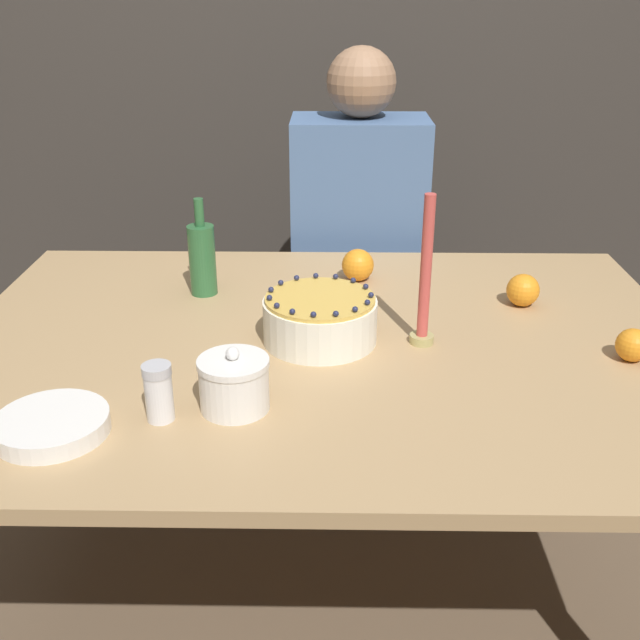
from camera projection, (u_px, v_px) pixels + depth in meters
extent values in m
plane|color=brown|center=(323.00, 598.00, 1.89)|extent=(12.00, 12.00, 0.00)
cube|color=#38332D|center=(329.00, 19.00, 2.63)|extent=(8.00, 0.05, 2.60)
cube|color=tan|center=(323.00, 347.00, 1.60)|extent=(1.58, 1.13, 0.03)
cylinder|color=tan|center=(79.00, 378.00, 2.22)|extent=(0.07, 0.07, 0.69)
cylinder|color=tan|center=(574.00, 382.00, 2.20)|extent=(0.07, 0.07, 0.69)
cylinder|color=white|center=(320.00, 320.00, 1.57)|extent=(0.24, 0.24, 0.09)
cylinder|color=gold|center=(320.00, 298.00, 1.55)|extent=(0.23, 0.23, 0.01)
sphere|color=#23284C|center=(371.00, 294.00, 1.55)|extent=(0.01, 0.01, 0.01)
sphere|color=#23284C|center=(366.00, 286.00, 1.59)|extent=(0.01, 0.01, 0.01)
sphere|color=#23284C|center=(353.00, 280.00, 1.62)|extent=(0.01, 0.01, 0.01)
sphere|color=#23284C|center=(336.00, 277.00, 1.64)|extent=(0.01, 0.01, 0.01)
sphere|color=#23284C|center=(316.00, 276.00, 1.65)|extent=(0.01, 0.01, 0.01)
sphere|color=#23284C|center=(297.00, 278.00, 1.63)|extent=(0.01, 0.01, 0.01)
sphere|color=#23284C|center=(281.00, 283.00, 1.61)|extent=(0.01, 0.01, 0.01)
sphere|color=#23284C|center=(271.00, 290.00, 1.57)|extent=(0.01, 0.01, 0.01)
sphere|color=#23284C|center=(269.00, 298.00, 1.53)|extent=(0.01, 0.01, 0.01)
sphere|color=#23284C|center=(277.00, 305.00, 1.49)|extent=(0.01, 0.01, 0.01)
sphere|color=#23284C|center=(292.00, 312.00, 1.47)|extent=(0.01, 0.01, 0.01)
sphere|color=#23284C|center=(313.00, 314.00, 1.45)|extent=(0.01, 0.01, 0.01)
sphere|color=#23284C|center=(336.00, 314.00, 1.46)|extent=(0.01, 0.01, 0.01)
sphere|color=#23284C|center=(355.00, 309.00, 1.48)|extent=(0.01, 0.01, 0.01)
sphere|color=#23284C|center=(367.00, 302.00, 1.51)|extent=(0.01, 0.01, 0.01)
cylinder|color=white|center=(234.00, 387.00, 1.32)|extent=(0.12, 0.12, 0.08)
cylinder|color=white|center=(233.00, 363.00, 1.30)|extent=(0.13, 0.13, 0.01)
sphere|color=white|center=(233.00, 354.00, 1.29)|extent=(0.02, 0.02, 0.02)
cylinder|color=white|center=(159.00, 397.00, 1.29)|extent=(0.05, 0.05, 0.09)
cylinder|color=silver|center=(156.00, 370.00, 1.26)|extent=(0.05, 0.05, 0.02)
cylinder|color=white|center=(53.00, 431.00, 1.26)|extent=(0.19, 0.19, 0.01)
cylinder|color=white|center=(52.00, 427.00, 1.26)|extent=(0.19, 0.19, 0.01)
cylinder|color=white|center=(52.00, 423.00, 1.26)|extent=(0.19, 0.19, 0.01)
cylinder|color=white|center=(51.00, 419.00, 1.25)|extent=(0.19, 0.19, 0.01)
cylinder|color=tan|center=(422.00, 339.00, 1.58)|extent=(0.05, 0.05, 0.02)
cylinder|color=#CC4C47|center=(426.00, 267.00, 1.51)|extent=(0.02, 0.02, 0.30)
cylinder|color=#2D6638|center=(202.00, 260.00, 1.79)|extent=(0.06, 0.06, 0.17)
cylinder|color=#2D6638|center=(199.00, 212.00, 1.75)|extent=(0.02, 0.02, 0.07)
sphere|color=orange|center=(523.00, 290.00, 1.75)|extent=(0.08, 0.08, 0.08)
sphere|color=orange|center=(358.00, 265.00, 1.89)|extent=(0.08, 0.08, 0.08)
sphere|color=orange|center=(633.00, 345.00, 1.49)|extent=(0.07, 0.07, 0.07)
cube|color=#595960|center=(355.00, 374.00, 2.49)|extent=(0.34, 0.34, 0.45)
cube|color=#4C6B99|center=(358.00, 221.00, 2.27)|extent=(0.40, 0.24, 0.61)
sphere|color=#9E7556|center=(361.00, 82.00, 2.11)|extent=(0.20, 0.20, 0.20)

